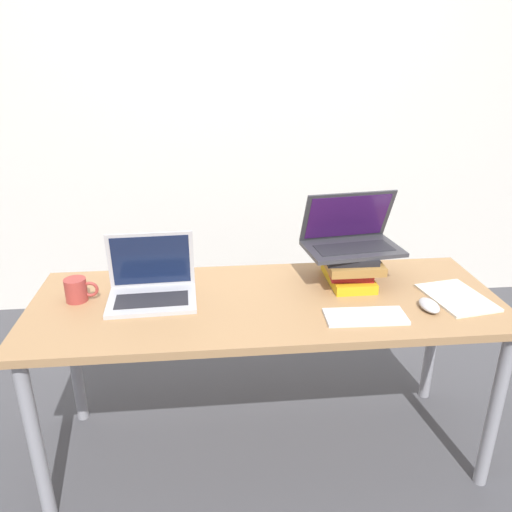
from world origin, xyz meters
name	(u,v)px	position (x,y,z in m)	size (l,w,h in m)	color
ground_plane	(276,511)	(0.00, 0.00, 0.00)	(14.00, 14.00, 0.00)	#424247
wall_back	(239,97)	(0.00, 1.78, 1.35)	(8.00, 0.05, 2.70)	silver
desk	(266,316)	(0.00, 0.33, 0.65)	(1.79, 0.67, 0.72)	#9E754C
laptop_left	(152,287)	(-0.43, 0.38, 0.77)	(0.34, 0.25, 0.25)	#B2B2B7
book_stack	(349,266)	(0.35, 0.46, 0.79)	(0.22, 0.28, 0.13)	gold
laptop_on_books	(351,238)	(0.36, 0.49, 0.90)	(0.40, 0.28, 0.23)	#333338
wireless_keyboard	(365,316)	(0.33, 0.15, 0.73)	(0.29, 0.13, 0.01)	silver
mouse	(429,305)	(0.58, 0.20, 0.74)	(0.06, 0.11, 0.03)	#B2B2B7
notepad	(457,297)	(0.73, 0.27, 0.73)	(0.24, 0.31, 0.01)	silver
mug	(77,290)	(-0.71, 0.39, 0.77)	(0.12, 0.08, 0.09)	#9E3833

